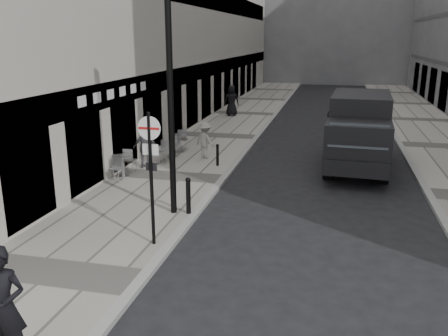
# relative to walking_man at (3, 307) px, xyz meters

# --- Properties ---
(sidewalk) EXTENTS (4.00, 60.00, 0.12)m
(sidewalk) POSITION_rel_walking_man_xyz_m (-1.04, 18.10, -1.03)
(sidewalk) COLOR #A29C93
(sidewalk) RESTS_ON ground
(far_sidewalk) EXTENTS (4.00, 60.00, 0.12)m
(far_sidewalk) POSITION_rel_walking_man_xyz_m (9.96, 18.10, -1.03)
(far_sidewalk) COLOR #A29C93
(far_sidewalk) RESTS_ON ground
(walking_man) EXTENTS (0.79, 0.60, 1.95)m
(walking_man) POSITION_rel_walking_man_xyz_m (0.00, 0.00, 0.00)
(walking_man) COLOR black
(walking_man) RESTS_ON sidewalk
(sign_post) EXTENTS (0.56, 0.09, 3.28)m
(sign_post) POSITION_rel_walking_man_xyz_m (0.59, 4.68, 1.13)
(sign_post) COLOR black
(sign_post) RESTS_ON sidewalk
(lamppost) EXTENTS (0.30, 0.30, 6.74)m
(lamppost) POSITION_rel_walking_man_xyz_m (0.36, 6.88, 2.77)
(lamppost) COLOR black
(lamppost) RESTS_ON sidewalk
(bollard_near) EXTENTS (0.13, 0.13, 1.01)m
(bollard_near) POSITION_rel_walking_man_xyz_m (0.81, 6.88, -0.47)
(bollard_near) COLOR black
(bollard_near) RESTS_ON sidewalk
(bollard_far) EXTENTS (0.11, 0.11, 0.82)m
(bollard_far) POSITION_rel_walking_man_xyz_m (0.36, 12.22, -0.56)
(bollard_far) COLOR black
(bollard_far) RESTS_ON sidewalk
(panel_van) EXTENTS (2.58, 6.20, 2.86)m
(panel_van) POSITION_rel_walking_man_xyz_m (5.77, 13.77, 0.52)
(panel_van) COLOR black
(panel_van) RESTS_ON ground
(cyclist) EXTENTS (1.95, 0.95, 2.02)m
(cyclist) POSITION_rel_walking_man_xyz_m (5.29, 25.17, -0.31)
(cyclist) COLOR black
(cyclist) RESTS_ON ground
(pedestrian_a) EXTENTS (1.00, 0.60, 1.60)m
(pedestrian_a) POSITION_rel_walking_man_xyz_m (-2.29, 11.29, -0.17)
(pedestrian_a) COLOR #5B5A5F
(pedestrian_a) RESTS_ON sidewalk
(pedestrian_b) EXTENTS (1.13, 0.94, 1.53)m
(pedestrian_b) POSITION_rel_walking_man_xyz_m (-0.44, 13.28, -0.21)
(pedestrian_b) COLOR gray
(pedestrian_b) RESTS_ON sidewalk
(pedestrian_c) EXTENTS (1.10, 0.89, 1.96)m
(pedestrian_c) POSITION_rel_walking_man_xyz_m (-1.73, 24.53, 0.01)
(pedestrian_c) COLOR black
(pedestrian_c) RESTS_ON sidewalk
(cafe_table_near) EXTENTS (0.72, 1.62, 0.93)m
(cafe_table_near) POSITION_rel_walking_man_xyz_m (-1.84, 14.03, -0.50)
(cafe_table_near) COLOR #A5A5A7
(cafe_table_near) RESTS_ON sidewalk
(cafe_table_mid) EXTENTS (0.71, 1.61, 0.92)m
(cafe_table_mid) POSITION_rel_walking_man_xyz_m (-2.64, 9.97, -0.51)
(cafe_table_mid) COLOR #AEAFB1
(cafe_table_mid) RESTS_ON sidewalk
(cafe_table_far) EXTENTS (0.71, 1.60, 0.91)m
(cafe_table_far) POSITION_rel_walking_man_xyz_m (-1.84, 12.76, -0.51)
(cafe_table_far) COLOR silver
(cafe_table_far) RESTS_ON sidewalk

